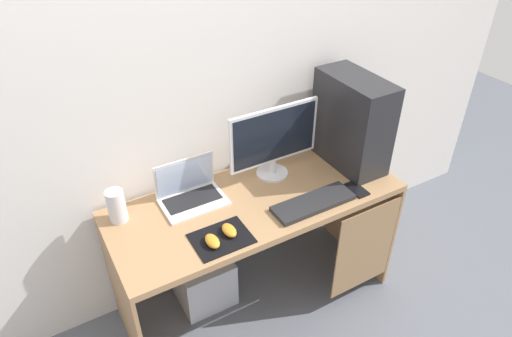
{
  "coord_description": "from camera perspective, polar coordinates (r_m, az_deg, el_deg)",
  "views": [
    {
      "loc": [
        -0.88,
        -1.53,
        2.16
      ],
      "look_at": [
        0.0,
        0.0,
        0.92
      ],
      "focal_mm": 31.83,
      "sensor_mm": 36.0,
      "label": 1
    }
  ],
  "objects": [
    {
      "name": "monitor",
      "position": [
        2.3,
        2.26,
        3.59
      ],
      "size": [
        0.5,
        0.17,
        0.4
      ],
      "color": "silver",
      "rests_on": "desk"
    },
    {
      "name": "pc_tower",
      "position": [
        2.45,
        11.95,
        5.79
      ],
      "size": [
        0.21,
        0.44,
        0.5
      ],
      "primitive_type": "cube",
      "color": "#232326",
      "rests_on": "desk"
    },
    {
      "name": "mousepad",
      "position": [
        2.05,
        -4.38,
        -8.74
      ],
      "size": [
        0.26,
        0.2,
        0.0
      ],
      "primitive_type": "cube",
      "color": "black",
      "rests_on": "desk"
    },
    {
      "name": "subwoofer",
      "position": [
        2.69,
        -6.68,
        -13.54
      ],
      "size": [
        0.3,
        0.3,
        0.3
      ],
      "primitive_type": "cube",
      "color": "#B7BCC6",
      "rests_on": "ground_plane"
    },
    {
      "name": "keyboard",
      "position": [
        2.23,
        7.21,
        -4.31
      ],
      "size": [
        0.42,
        0.14,
        0.02
      ],
      "primitive_type": "cube",
      "color": "#232326",
      "rests_on": "desk"
    },
    {
      "name": "mouse_right",
      "position": [
        2.01,
        -5.5,
        -9.07
      ],
      "size": [
        0.06,
        0.1,
        0.03
      ],
      "primitive_type": "ellipsoid",
      "color": "orange",
      "rests_on": "mousepad"
    },
    {
      "name": "ground_plane",
      "position": [
        2.79,
        0.0,
        -15.8
      ],
      "size": [
        8.0,
        8.0,
        0.0
      ],
      "primitive_type": "plane",
      "color": "slate"
    },
    {
      "name": "cell_phone",
      "position": [
        2.36,
        12.53,
        -2.58
      ],
      "size": [
        0.07,
        0.13,
        0.01
      ],
      "primitive_type": "cube",
      "color": "black",
      "rests_on": "desk"
    },
    {
      "name": "mouse_left",
      "position": [
        2.05,
        -3.39,
        -7.76
      ],
      "size": [
        0.06,
        0.1,
        0.03
      ],
      "primitive_type": "ellipsoid",
      "color": "orange",
      "rests_on": "mousepad"
    },
    {
      "name": "speaker",
      "position": [
        2.18,
        -17.12,
        -4.53
      ],
      "size": [
        0.08,
        0.08,
        0.17
      ],
      "primitive_type": "cylinder",
      "color": "silver",
      "rests_on": "desk"
    },
    {
      "name": "desk",
      "position": [
        2.36,
        0.55,
        -6.58
      ],
      "size": [
        1.47,
        0.6,
        0.74
      ],
      "color": "#A37A51",
      "rests_on": "ground_plane"
    },
    {
      "name": "wall_back",
      "position": [
        2.24,
        -4.37,
        12.33
      ],
      "size": [
        4.0,
        0.05,
        2.6
      ],
      "color": "silver",
      "rests_on": "ground_plane"
    },
    {
      "name": "laptop",
      "position": [
        2.25,
        -8.22,
        -3.01
      ],
      "size": [
        0.31,
        0.21,
        0.21
      ],
      "color": "white",
      "rests_on": "desk"
    }
  ]
}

